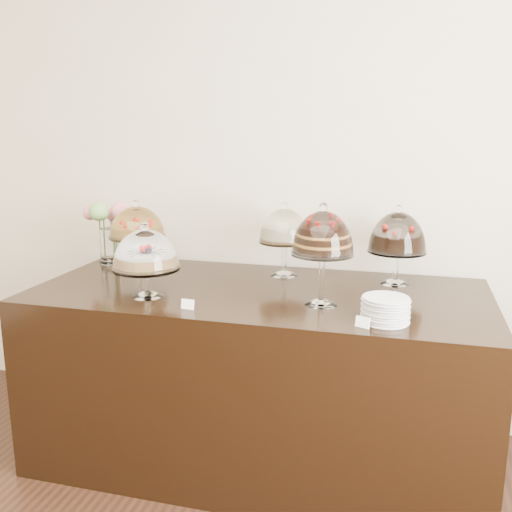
% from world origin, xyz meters
% --- Properties ---
extents(wall_back, '(5.00, 0.04, 3.00)m').
position_xyz_m(wall_back, '(0.00, 3.00, 1.50)').
color(wall_back, beige).
rests_on(wall_back, ground).
extents(display_counter, '(2.20, 1.00, 0.90)m').
position_xyz_m(display_counter, '(0.15, 2.45, 0.45)').
color(display_counter, black).
rests_on(display_counter, ground).
extents(cake_stand_sugar_sponge, '(0.31, 0.31, 0.35)m').
position_xyz_m(cake_stand_sugar_sponge, '(-0.33, 2.20, 1.11)').
color(cake_stand_sugar_sponge, white).
rests_on(cake_stand_sugar_sponge, display_counter).
extents(cake_stand_choco_layer, '(0.28, 0.28, 0.46)m').
position_xyz_m(cake_stand_choco_layer, '(0.48, 2.29, 1.21)').
color(cake_stand_choco_layer, white).
rests_on(cake_stand_choco_layer, display_counter).
extents(cake_stand_cheesecake, '(0.27, 0.27, 0.40)m').
position_xyz_m(cake_stand_cheesecake, '(0.21, 2.75, 1.15)').
color(cake_stand_cheesecake, white).
rests_on(cake_stand_cheesecake, display_counter).
extents(cake_stand_dark_choco, '(0.29, 0.29, 0.40)m').
position_xyz_m(cake_stand_dark_choco, '(0.79, 2.74, 1.15)').
color(cake_stand_dark_choco, white).
rests_on(cake_stand_dark_choco, display_counter).
extents(cake_stand_fruit_tart, '(0.31, 0.31, 0.39)m').
position_xyz_m(cake_stand_fruit_tart, '(-0.61, 2.67, 1.15)').
color(cake_stand_fruit_tart, white).
rests_on(cake_stand_fruit_tart, display_counter).
extents(flower_vase, '(0.28, 0.22, 0.37)m').
position_xyz_m(flower_vase, '(-0.83, 2.75, 1.12)').
color(flower_vase, white).
rests_on(flower_vase, display_counter).
extents(plate_stack, '(0.19, 0.19, 0.10)m').
position_xyz_m(plate_stack, '(0.77, 2.12, 0.95)').
color(plate_stack, silver).
rests_on(plate_stack, display_counter).
extents(price_card_left, '(0.06, 0.02, 0.04)m').
position_xyz_m(price_card_left, '(-0.08, 2.07, 0.92)').
color(price_card_left, white).
rests_on(price_card_left, display_counter).
extents(price_card_right, '(0.06, 0.04, 0.04)m').
position_xyz_m(price_card_right, '(0.68, 2.04, 0.92)').
color(price_card_right, white).
rests_on(price_card_right, display_counter).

